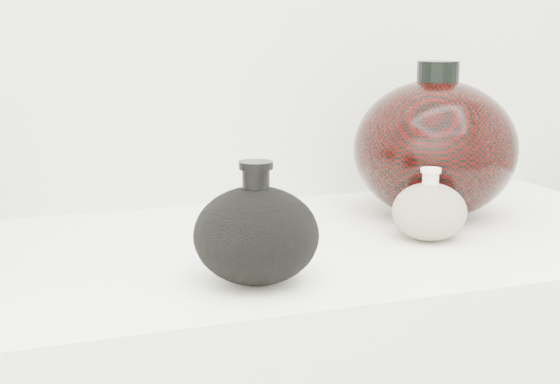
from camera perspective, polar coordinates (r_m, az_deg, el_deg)
name	(u,v)px	position (r m, az deg, el deg)	size (l,w,h in m)	color
black_gourd_vase	(256,234)	(0.84, -1.75, -3.10)	(0.18, 0.18, 0.13)	black
cream_gourd_vase	(429,211)	(1.03, 10.87, -1.37)	(0.11, 0.11, 0.10)	beige
right_round_pot	(435,148)	(1.15, 11.26, 3.16)	(0.27, 0.27, 0.23)	black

